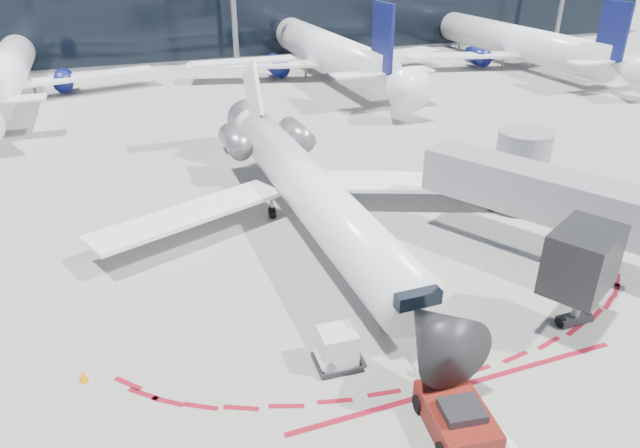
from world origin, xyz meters
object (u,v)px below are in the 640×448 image
object	(u,v)px
pushback_tug	(457,417)
regional_jet	(304,184)
uld_container	(337,348)
ramp_worker	(453,361)

from	to	relation	value
pushback_tug	regional_jet	bearing A→B (deg)	97.28
regional_jet	uld_container	size ratio (longest dim) A/B	16.65
pushback_tug	uld_container	world-z (taller)	uld_container
regional_jet	uld_container	xyz separation A→B (m)	(-2.84, -12.21, -1.72)
ramp_worker	uld_container	distance (m)	4.42
ramp_worker	uld_container	world-z (taller)	ramp_worker
regional_jet	ramp_worker	distance (m)	14.66
regional_jet	pushback_tug	xyz separation A→B (m)	(-0.25, -16.68, -1.95)
pushback_tug	uld_container	xyz separation A→B (m)	(-2.59, 4.47, 0.23)
ramp_worker	uld_container	size ratio (longest dim) A/B	1.02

